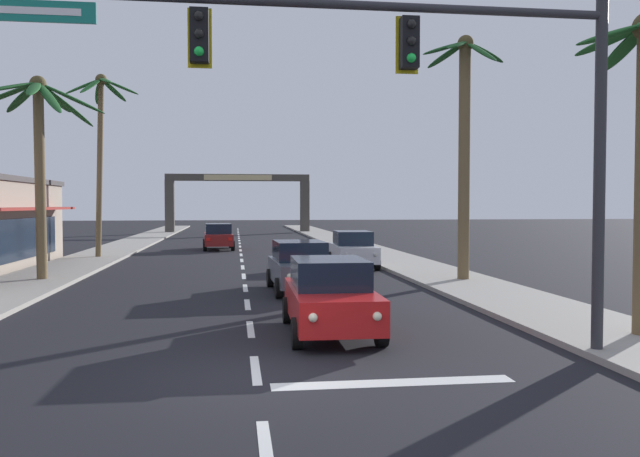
% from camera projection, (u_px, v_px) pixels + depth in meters
% --- Properties ---
extents(ground_plane, '(220.00, 220.00, 0.00)m').
position_uv_depth(ground_plane, '(257.00, 378.00, 10.72)').
color(ground_plane, black).
extents(sidewalk_right, '(3.20, 110.00, 0.14)m').
position_uv_depth(sidewalk_right, '(401.00, 262.00, 31.55)').
color(sidewalk_right, '#9E998E').
rests_on(sidewalk_right, ground).
extents(sidewalk_left, '(3.20, 110.00, 0.14)m').
position_uv_depth(sidewalk_left, '(72.00, 266.00, 29.49)').
color(sidewalk_left, '#9E998E').
rests_on(sidewalk_left, ground).
extents(lane_markings, '(4.28, 87.23, 0.01)m').
position_uv_depth(lane_markings, '(251.00, 265.00, 30.50)').
color(lane_markings, silver).
rests_on(lane_markings, ground).
extents(traffic_signal_mast, '(11.68, 0.41, 7.04)m').
position_uv_depth(traffic_signal_mast, '(412.00, 80.00, 11.60)').
color(traffic_signal_mast, '#2D2D33').
rests_on(traffic_signal_mast, ground).
extents(sedan_lead_at_stop_bar, '(1.99, 4.47, 1.68)m').
position_uv_depth(sedan_lead_at_stop_bar, '(330.00, 296.00, 14.38)').
color(sedan_lead_at_stop_bar, red).
rests_on(sedan_lead_at_stop_bar, ground).
extents(sedan_third_in_queue, '(2.09, 4.50, 1.68)m').
position_uv_depth(sedan_third_in_queue, '(300.00, 266.00, 21.36)').
color(sedan_third_in_queue, '#4C515B').
rests_on(sedan_third_in_queue, ground).
extents(sedan_oncoming_far, '(2.13, 4.52, 1.68)m').
position_uv_depth(sedan_oncoming_far, '(218.00, 236.00, 41.34)').
color(sedan_oncoming_far, maroon).
rests_on(sedan_oncoming_far, ground).
extents(sedan_parked_nearest_kerb, '(2.07, 4.50, 1.68)m').
position_uv_depth(sedan_parked_nearest_kerb, '(353.00, 249.00, 29.52)').
color(sedan_parked_nearest_kerb, silver).
rests_on(sedan_parked_nearest_kerb, ground).
extents(palm_left_second, '(4.82, 4.92, 7.66)m').
position_uv_depth(palm_left_second, '(40.00, 133.00, 23.66)').
color(palm_left_second, brown).
rests_on(palm_left_second, ground).
extents(palm_left_third, '(3.78, 3.64, 9.81)m').
position_uv_depth(palm_left_third, '(101.00, 126.00, 33.84)').
color(palm_left_third, brown).
rests_on(palm_left_third, ground).
extents(palm_right_second, '(3.42, 3.19, 9.14)m').
position_uv_depth(palm_right_second, '(464.00, 125.00, 23.62)').
color(palm_right_second, brown).
rests_on(palm_right_second, ground).
extents(town_gateway_arch, '(14.69, 0.90, 6.03)m').
position_uv_depth(town_gateway_arch, '(238.00, 194.00, 65.69)').
color(town_gateway_arch, '#423D38').
rests_on(town_gateway_arch, ground).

